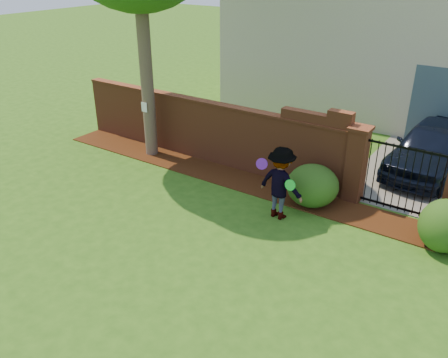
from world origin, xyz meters
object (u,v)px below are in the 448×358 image
Objects in this scene: frisbee_purple at (262,164)px; man at (280,184)px; car at (429,150)px; frisbee_green at (290,185)px.

man is at bearing 32.16° from frisbee_purple.
frisbee_purple is (-2.56, -4.52, 0.62)m from car.
car is 2.42× the size of man.
frisbee_green is at bearing 159.47° from man.
frisbee_green is (0.34, -0.17, 0.13)m from man.
frisbee_green is at bearing 3.70° from frisbee_purple.
car is 16.09× the size of frisbee_purple.
car reaches higher than frisbee_green.
man is 0.63m from frisbee_purple.
frisbee_purple reaches higher than frisbee_green.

